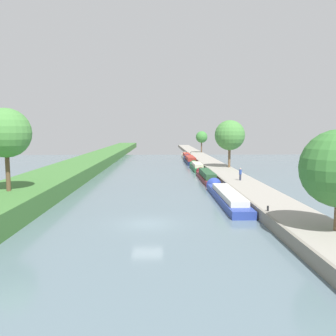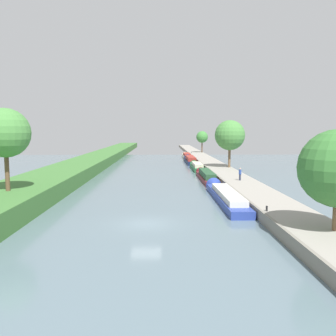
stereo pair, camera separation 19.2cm
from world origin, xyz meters
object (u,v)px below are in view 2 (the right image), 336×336
object	(u,v)px
narrowboat_cream	(187,156)
mooring_bollard_near	(267,209)
narrowboat_navy	(190,160)
person_walking	(240,174)
mooring_bollard_far	(191,153)
narrowboat_green	(197,166)
narrowboat_blue	(225,195)
narrowboat_maroon	(206,176)

from	to	relation	value
narrowboat_cream	mooring_bollard_near	size ratio (longest dim) A/B	25.44
narrowboat_navy	person_walking	world-z (taller)	person_walking
mooring_bollard_near	mooring_bollard_far	distance (m)	71.35
narrowboat_green	person_walking	xyz separation A→B (m)	(3.62, -21.21, 1.24)
narrowboat_green	mooring_bollard_far	bearing A→B (deg)	86.86
narrowboat_green	person_walking	distance (m)	21.56
narrowboat_green	mooring_bollard_far	world-z (taller)	mooring_bollard_far
narrowboat_green	narrowboat_cream	world-z (taller)	narrowboat_cream
narrowboat_blue	narrowboat_cream	world-z (taller)	narrowboat_cream
person_walking	narrowboat_navy	bearing A→B (deg)	95.89
mooring_bollard_near	narrowboat_maroon	bearing A→B (deg)	94.15
person_walking	mooring_bollard_near	bearing A→B (deg)	-95.94
narrowboat_cream	mooring_bollard_far	xyz separation A→B (m)	(1.72, 4.77, 0.57)
narrowboat_blue	person_walking	bearing A→B (deg)	67.04
mooring_bollard_near	narrowboat_cream	bearing A→B (deg)	91.48
narrowboat_green	narrowboat_navy	world-z (taller)	narrowboat_navy
narrowboat_blue	narrowboat_navy	distance (m)	44.41
narrowboat_maroon	mooring_bollard_near	distance (m)	24.95
narrowboat_navy	mooring_bollard_far	size ratio (longest dim) A/B	33.43
narrowboat_maroon	narrowboat_cream	world-z (taller)	narrowboat_maroon
narrowboat_blue	narrowboat_navy	size ratio (longest dim) A/B	1.10
narrowboat_maroon	person_walking	size ratio (longest dim) A/B	8.40
person_walking	narrowboat_green	bearing A→B (deg)	99.68
mooring_bollard_near	mooring_bollard_far	bearing A→B (deg)	90.00
narrowboat_green	mooring_bollard_near	bearing A→B (deg)	-87.37
narrowboat_cream	narrowboat_blue	bearing A→B (deg)	-90.07
narrowboat_maroon	mooring_bollard_far	size ratio (longest dim) A/B	31.00
narrowboat_blue	mooring_bollard_far	size ratio (longest dim) A/B	36.85
narrowboat_navy	mooring_bollard_far	distance (m)	17.98
narrowboat_blue	narrowboat_maroon	size ratio (longest dim) A/B	1.19
narrowboat_cream	person_walking	size ratio (longest dim) A/B	6.90
narrowboat_navy	narrowboat_cream	xyz separation A→B (m)	(0.15, 13.10, -0.04)
narrowboat_cream	narrowboat_green	bearing A→B (deg)	-90.14
narrowboat_blue	person_walking	size ratio (longest dim) A/B	9.99
narrowboat_green	narrowboat_blue	bearing A→B (deg)	-90.01
narrowboat_green	mooring_bollard_near	size ratio (longest dim) A/B	25.22
narrowboat_blue	narrowboat_navy	xyz separation A→B (m)	(-0.07, 44.41, 0.10)
narrowboat_cream	mooring_bollard_far	bearing A→B (deg)	70.19
narrowboat_green	person_walking	bearing A→B (deg)	-80.32
narrowboat_blue	narrowboat_maroon	xyz separation A→B (m)	(-0.01, 15.80, 0.07)
person_walking	mooring_bollard_far	size ratio (longest dim) A/B	3.69
narrowboat_blue	narrowboat_cream	bearing A→B (deg)	89.93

